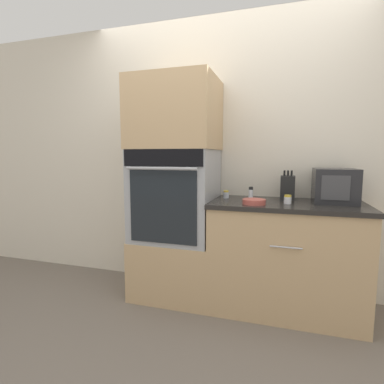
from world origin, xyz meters
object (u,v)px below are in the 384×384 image
at_px(wall_oven, 176,195).
at_px(condiment_jar_mid, 226,194).
at_px(microwave, 335,186).
at_px(condiment_jar_far, 251,193).
at_px(condiment_jar_near, 288,199).
at_px(bowl, 254,202).
at_px(knife_block, 287,188).

xyz_separation_m(wall_oven, condiment_jar_mid, (0.43, 0.10, 0.01)).
relative_size(microwave, condiment_jar_far, 3.09).
height_order(wall_oven, microwave, wall_oven).
relative_size(condiment_jar_mid, condiment_jar_far, 0.61).
relative_size(microwave, condiment_jar_near, 5.00).
distance_m(microwave, bowl, 0.66).
relative_size(bowl, condiment_jar_near, 2.57).
relative_size(bowl, condiment_jar_mid, 2.62).
height_order(microwave, condiment_jar_near, microwave).
xyz_separation_m(microwave, knife_block, (-0.35, 0.05, -0.03)).
bearing_deg(bowl, knife_block, 52.89).
distance_m(bowl, condiment_jar_near, 0.26).
relative_size(wall_oven, condiment_jar_near, 11.57).
distance_m(microwave, knife_block, 0.35).
bearing_deg(condiment_jar_far, bowl, -77.67).
relative_size(knife_block, condiment_jar_near, 3.61).
bearing_deg(wall_oven, condiment_jar_near, -3.83).
bearing_deg(knife_block, microwave, -8.95).
bearing_deg(condiment_jar_near, knife_block, 90.59).
height_order(knife_block, condiment_jar_near, knife_block).
distance_m(condiment_jar_near, condiment_jar_far, 0.32).
bearing_deg(wall_oven, microwave, 4.49).
distance_m(microwave, condiment_jar_far, 0.65).
distance_m(wall_oven, microwave, 1.29).
bearing_deg(bowl, condiment_jar_mid, 134.81).
xyz_separation_m(condiment_jar_near, condiment_jar_far, (-0.29, 0.12, 0.02)).
bearing_deg(bowl, wall_oven, 166.73).
xyz_separation_m(knife_block, condiment_jar_mid, (-0.51, -0.05, -0.07)).
xyz_separation_m(wall_oven, condiment_jar_near, (0.94, -0.06, 0.01)).
xyz_separation_m(bowl, condiment_jar_far, (-0.05, 0.22, 0.03)).
xyz_separation_m(wall_oven, microwave, (1.28, 0.10, 0.11)).
relative_size(condiment_jar_near, condiment_jar_mid, 1.02).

